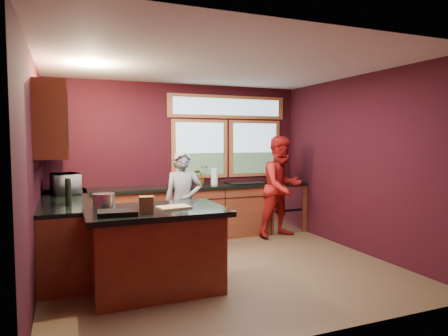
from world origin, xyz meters
TOP-DOWN VIEW (x-y plane):
  - floor at (0.00, 0.00)m, footprint 4.50×4.50m
  - room_shell at (-0.60, 0.32)m, footprint 4.52×4.02m
  - back_counter at (0.20, 1.70)m, footprint 4.50×0.64m
  - left_counter at (-1.95, 0.85)m, footprint 0.64×2.30m
  - island at (-0.99, -0.42)m, footprint 1.55×1.05m
  - person_grey at (-0.29, 0.88)m, footprint 0.65×0.51m
  - person_red at (1.63, 1.25)m, footprint 0.98×0.83m
  - microwave at (-1.92, 1.40)m, footprint 0.46×0.59m
  - potted_plant at (0.27, 1.75)m, footprint 0.30×0.26m
  - paper_towel at (0.52, 1.70)m, footprint 0.12×0.12m
  - cutting_board at (-0.79, -0.47)m, footprint 0.38×0.30m
  - stock_pot at (-1.54, -0.27)m, footprint 0.24×0.24m
  - paper_bag at (-1.14, -0.67)m, footprint 0.17×0.15m
  - black_tray at (-1.44, -0.67)m, footprint 0.42×0.32m

SIDE VIEW (x-z plane):
  - floor at x=0.00m, z-range 0.00..0.00m
  - back_counter at x=0.20m, z-range 0.00..0.93m
  - left_counter at x=-1.95m, z-range 0.00..0.93m
  - island at x=-0.99m, z-range 0.01..0.95m
  - person_grey at x=-0.29m, z-range 0.00..1.55m
  - person_red at x=1.63m, z-range 0.00..1.78m
  - cutting_board at x=-0.79m, z-range 0.94..0.96m
  - black_tray at x=-1.44m, z-range 0.94..0.99m
  - stock_pot at x=-1.54m, z-range 0.94..1.12m
  - paper_bag at x=-1.14m, z-range 0.94..1.12m
  - paper_towel at x=0.52m, z-range 0.93..1.21m
  - microwave at x=-1.92m, z-range 0.93..1.23m
  - potted_plant at x=0.27m, z-range 0.93..1.26m
  - room_shell at x=-0.60m, z-range 0.44..3.15m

